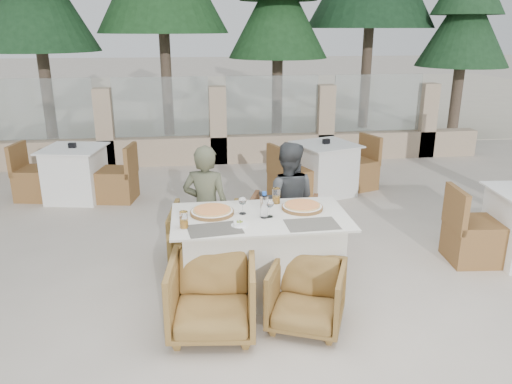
{
  "coord_description": "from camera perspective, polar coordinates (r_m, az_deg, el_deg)",
  "views": [
    {
      "loc": [
        -0.47,
        -4.22,
        2.39
      ],
      "look_at": [
        0.11,
        0.26,
        0.9
      ],
      "focal_mm": 35.0,
      "sensor_mm": 36.0,
      "label": 1
    }
  ],
  "objects": [
    {
      "name": "dining_table",
      "position": [
        4.68,
        0.48,
        -7.16
      ],
      "size": [
        1.6,
        0.9,
        0.77
      ],
      "primitive_type": null,
      "color": "silver",
      "rests_on": "ground"
    },
    {
      "name": "armchair_far_left",
      "position": [
        5.26,
        -5.82,
        -4.97
      ],
      "size": [
        0.77,
        0.79,
        0.65
      ],
      "primitive_type": "imported",
      "rotation": [
        0.0,
        0.0,
        3.02
      ],
      "color": "olive",
      "rests_on": "ground"
    },
    {
      "name": "olive_dish",
      "position": [
        4.3,
        -1.88,
        -3.59
      ],
      "size": [
        0.14,
        0.14,
        0.04
      ],
      "primitive_type": null,
      "rotation": [
        0.0,
        0.0,
        -0.31
      ],
      "color": "white",
      "rests_on": "dining_table"
    },
    {
      "name": "wine_glass_near",
      "position": [
        4.47,
        1.55,
        -1.76
      ],
      "size": [
        0.08,
        0.08,
        0.18
      ],
      "primitive_type": null,
      "rotation": [
        0.0,
        0.0,
        -0.06
      ],
      "color": "white",
      "rests_on": "dining_table"
    },
    {
      "name": "ground",
      "position": [
        4.87,
        -0.9,
        -11.13
      ],
      "size": [
        80.0,
        80.0,
        0.0
      ],
      "primitive_type": "plane",
      "color": "beige",
      "rests_on": "ground"
    },
    {
      "name": "water_bottle",
      "position": [
        4.45,
        0.96,
        -1.46
      ],
      "size": [
        0.08,
        0.08,
        0.24
      ],
      "primitive_type": "cylinder",
      "rotation": [
        0.0,
        0.0,
        0.16
      ],
      "color": "#C0DBFC",
      "rests_on": "dining_table"
    },
    {
      "name": "sand_patch",
      "position": [
        18.38,
        -5.98,
        10.72
      ],
      "size": [
        30.0,
        16.0,
        0.01
      ],
      "primitive_type": "cube",
      "color": "beige",
      "rests_on": "ground"
    },
    {
      "name": "armchair_near_left",
      "position": [
        4.15,
        -4.99,
        -11.72
      ],
      "size": [
        0.76,
        0.78,
        0.65
      ],
      "primitive_type": "imported",
      "rotation": [
        0.0,
        0.0,
        -0.11
      ],
      "color": "olive",
      "rests_on": "ground"
    },
    {
      "name": "armchair_far_right",
      "position": [
        5.4,
        2.98,
        -4.17
      ],
      "size": [
        0.91,
        0.92,
        0.67
      ],
      "primitive_type": "imported",
      "rotation": [
        0.0,
        0.0,
        2.83
      ],
      "color": "brown",
      "rests_on": "ground"
    },
    {
      "name": "beer_glass_right",
      "position": [
        4.82,
        2.33,
        -0.45
      ],
      "size": [
        0.08,
        0.08,
        0.15
      ],
      "primitive_type": "cylinder",
      "rotation": [
        0.0,
        0.0,
        -0.04
      ],
      "color": "orange",
      "rests_on": "dining_table"
    },
    {
      "name": "diner_left",
      "position": [
        5.06,
        -5.71,
        -1.9
      ],
      "size": [
        0.55,
        0.44,
        1.31
      ],
      "primitive_type": "imported",
      "rotation": [
        0.0,
        0.0,
        2.84
      ],
      "color": "#4B4E39",
      "rests_on": "ground"
    },
    {
      "name": "pizza_right",
      "position": [
        4.7,
        5.31,
        -1.66
      ],
      "size": [
        0.42,
        0.42,
        0.05
      ],
      "primitive_type": "cylinder",
      "rotation": [
        0.0,
        0.0,
        0.08
      ],
      "color": "#E8511F",
      "rests_on": "dining_table"
    },
    {
      "name": "bg_table_a",
      "position": [
        7.66,
        -19.93,
        1.97
      ],
      "size": [
        1.76,
        1.11,
        0.77
      ],
      "primitive_type": null,
      "rotation": [
        0.0,
        0.0,
        -0.18
      ],
      "color": "white",
      "rests_on": "ground"
    },
    {
      "name": "pine_far_right",
      "position": [
        12.27,
        22.68,
        16.28
      ],
      "size": [
        1.98,
        1.98,
        4.5
      ],
      "primitive_type": "cone",
      "color": "#1F4524",
      "rests_on": "ground"
    },
    {
      "name": "pine_centre",
      "position": [
        11.59,
        2.53,
        18.8
      ],
      "size": [
        2.2,
        2.2,
        5.0
      ],
      "primitive_type": "cone",
      "color": "#1F4921",
      "rests_on": "ground"
    },
    {
      "name": "bg_table_b",
      "position": [
        7.52,
        7.89,
        2.63
      ],
      "size": [
        1.82,
        1.32,
        0.77
      ],
      "primitive_type": null,
      "rotation": [
        0.0,
        0.0,
        0.34
      ],
      "color": "silver",
      "rests_on": "ground"
    },
    {
      "name": "perimeter_wall_far",
      "position": [
        9.17,
        -4.38,
        8.23
      ],
      "size": [
        10.0,
        0.34,
        1.6
      ],
      "primitive_type": null,
      "color": "tan",
      "rests_on": "ground"
    },
    {
      "name": "placemat_near_left",
      "position": [
        4.24,
        -4.73,
        -4.26
      ],
      "size": [
        0.49,
        0.36,
        0.0
      ],
      "primitive_type": "cube",
      "rotation": [
        0.0,
        0.0,
        0.13
      ],
      "color": "#504D45",
      "rests_on": "dining_table"
    },
    {
      "name": "wine_glass_centre",
      "position": [
        4.54,
        -1.55,
        -1.42
      ],
      "size": [
        0.09,
        0.09,
        0.18
      ],
      "primitive_type": null,
      "rotation": [
        0.0,
        0.0,
        -0.21
      ],
      "color": "silver",
      "rests_on": "dining_table"
    },
    {
      "name": "placemat_near_right",
      "position": [
        4.36,
        6.41,
        -3.69
      ],
      "size": [
        0.46,
        0.32,
        0.0
      ],
      "primitive_type": "cube",
      "rotation": [
        0.0,
        0.0,
        0.03
      ],
      "color": "#5E5950",
      "rests_on": "dining_table"
    },
    {
      "name": "beer_glass_left",
      "position": [
        4.28,
        -8.25,
        -3.15
      ],
      "size": [
        0.09,
        0.09,
        0.15
      ],
      "primitive_type": "cylinder",
      "rotation": [
        0.0,
        0.0,
        -0.32
      ],
      "color": "orange",
      "rests_on": "dining_table"
    },
    {
      "name": "armchair_near_right",
      "position": [
        4.24,
        5.8,
        -11.74
      ],
      "size": [
        0.78,
        0.79,
        0.56
      ],
      "primitive_type": "imported",
      "rotation": [
        0.0,
        0.0,
        -0.4
      ],
      "color": "olive",
      "rests_on": "ground"
    },
    {
      "name": "diner_right",
      "position": [
        5.28,
        3.59,
        -1.11
      ],
      "size": [
        0.73,
        0.63,
        1.29
      ],
      "primitive_type": "imported",
      "rotation": [
        0.0,
        0.0,
        2.88
      ],
      "color": "#3D4043",
      "rests_on": "ground"
    },
    {
      "name": "pine_far_left",
      "position": [
        11.63,
        -23.81,
        18.59
      ],
      "size": [
        2.42,
        2.42,
        5.5
      ],
      "primitive_type": "cone",
      "color": "#1B4121",
      "rests_on": "ground"
    },
    {
      "name": "pizza_left",
      "position": [
        4.58,
        -5.04,
        -2.21
      ],
      "size": [
        0.5,
        0.5,
        0.05
      ],
      "primitive_type": "cylinder",
      "rotation": [
        0.0,
        0.0,
        -0.31
      ],
      "color": "#D84F1D",
      "rests_on": "dining_table"
    }
  ]
}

